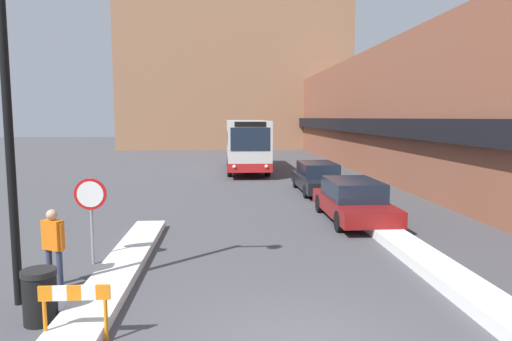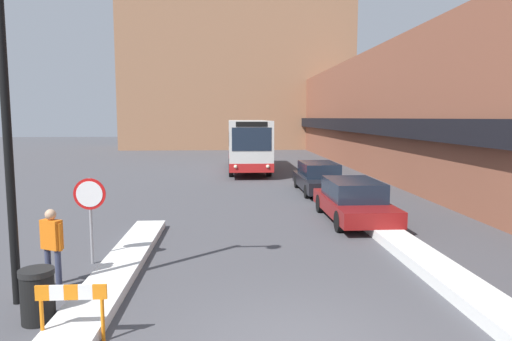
{
  "view_description": "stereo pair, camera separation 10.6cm",
  "coord_description": "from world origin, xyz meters",
  "px_view_note": "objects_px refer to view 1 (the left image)",
  "views": [
    {
      "loc": [
        -1.2,
        -6.5,
        3.54
      ],
      "look_at": [
        -0.18,
        8.37,
        1.81
      ],
      "focal_mm": 32.0,
      "sensor_mm": 36.0,
      "label": 1
    },
    {
      "loc": [
        -1.09,
        -6.51,
        3.54
      ],
      "look_at": [
        -0.18,
        8.37,
        1.81
      ],
      "focal_mm": 32.0,
      "sensor_mm": 36.0,
      "label": 2
    }
  ],
  "objects_px": {
    "pedestrian": "(53,241)",
    "street_lamp": "(23,97)",
    "parked_car_front": "(353,200)",
    "construction_barricade": "(75,302)",
    "stop_sign": "(91,203)",
    "city_bus": "(246,144)",
    "trash_bin": "(40,296)",
    "parked_car_middle": "(318,177)"
  },
  "relations": [
    {
      "from": "parked_car_front",
      "to": "pedestrian",
      "type": "bearing_deg",
      "value": -144.19
    },
    {
      "from": "city_bus",
      "to": "stop_sign",
      "type": "xyz_separation_m",
      "value": [
        -4.64,
        -19.46,
        -0.3
      ]
    },
    {
      "from": "street_lamp",
      "to": "trash_bin",
      "type": "xyz_separation_m",
      "value": [
        0.46,
        -0.86,
        -3.43
      ]
    },
    {
      "from": "parked_car_middle",
      "to": "trash_bin",
      "type": "distance_m",
      "value": 15.46
    },
    {
      "from": "parked_car_front",
      "to": "construction_barricade",
      "type": "bearing_deg",
      "value": -129.49
    },
    {
      "from": "stop_sign",
      "to": "city_bus",
      "type": "bearing_deg",
      "value": 76.6
    },
    {
      "from": "parked_car_front",
      "to": "stop_sign",
      "type": "relative_size",
      "value": 2.29
    },
    {
      "from": "trash_bin",
      "to": "construction_barricade",
      "type": "bearing_deg",
      "value": -42.44
    },
    {
      "from": "city_bus",
      "to": "construction_barricade",
      "type": "distance_m",
      "value": 23.75
    },
    {
      "from": "pedestrian",
      "to": "street_lamp",
      "type": "bearing_deg",
      "value": -68.68
    },
    {
      "from": "construction_barricade",
      "to": "stop_sign",
      "type": "bearing_deg",
      "value": 102.13
    },
    {
      "from": "pedestrian",
      "to": "trash_bin",
      "type": "height_order",
      "value": "pedestrian"
    },
    {
      "from": "city_bus",
      "to": "street_lamp",
      "type": "bearing_deg",
      "value": -103.12
    },
    {
      "from": "trash_bin",
      "to": "parked_car_middle",
      "type": "bearing_deg",
      "value": 60.54
    },
    {
      "from": "city_bus",
      "to": "construction_barricade",
      "type": "relative_size",
      "value": 9.27
    },
    {
      "from": "street_lamp",
      "to": "pedestrian",
      "type": "bearing_deg",
      "value": 83.67
    },
    {
      "from": "parked_car_middle",
      "to": "pedestrian",
      "type": "bearing_deg",
      "value": -124.09
    },
    {
      "from": "parked_car_front",
      "to": "stop_sign",
      "type": "xyz_separation_m",
      "value": [
        -7.61,
        -4.24,
        0.8
      ]
    },
    {
      "from": "pedestrian",
      "to": "stop_sign",
      "type": "bearing_deg",
      "value": 104.48
    },
    {
      "from": "city_bus",
      "to": "stop_sign",
      "type": "height_order",
      "value": "city_bus"
    },
    {
      "from": "parked_car_middle",
      "to": "street_lamp",
      "type": "distance_m",
      "value": 15.29
    },
    {
      "from": "city_bus",
      "to": "parked_car_front",
      "type": "distance_m",
      "value": 15.55
    },
    {
      "from": "trash_bin",
      "to": "street_lamp",
      "type": "bearing_deg",
      "value": 117.97
    },
    {
      "from": "street_lamp",
      "to": "trash_bin",
      "type": "bearing_deg",
      "value": -62.03
    },
    {
      "from": "parked_car_middle",
      "to": "stop_sign",
      "type": "distance_m",
      "value": 12.8
    },
    {
      "from": "stop_sign",
      "to": "trash_bin",
      "type": "height_order",
      "value": "stop_sign"
    },
    {
      "from": "trash_bin",
      "to": "construction_barricade",
      "type": "distance_m",
      "value": 1.15
    },
    {
      "from": "stop_sign",
      "to": "construction_barricade",
      "type": "bearing_deg",
      "value": -77.87
    },
    {
      "from": "parked_car_middle",
      "to": "street_lamp",
      "type": "height_order",
      "value": "street_lamp"
    },
    {
      "from": "street_lamp",
      "to": "stop_sign",
      "type": "bearing_deg",
      "value": 79.22
    },
    {
      "from": "parked_car_front",
      "to": "parked_car_middle",
      "type": "distance_m",
      "value": 6.02
    },
    {
      "from": "parked_car_middle",
      "to": "construction_barricade",
      "type": "relative_size",
      "value": 4.44
    },
    {
      "from": "parked_car_middle",
      "to": "trash_bin",
      "type": "bearing_deg",
      "value": -119.46
    },
    {
      "from": "construction_barricade",
      "to": "trash_bin",
      "type": "bearing_deg",
      "value": 137.56
    },
    {
      "from": "parked_car_front",
      "to": "construction_barricade",
      "type": "distance_m",
      "value": 10.63
    },
    {
      "from": "city_bus",
      "to": "street_lamp",
      "type": "relative_size",
      "value": 1.62
    },
    {
      "from": "street_lamp",
      "to": "parked_car_front",
      "type": "bearing_deg",
      "value": 39.22
    },
    {
      "from": "parked_car_front",
      "to": "trash_bin",
      "type": "distance_m",
      "value": 10.63
    },
    {
      "from": "stop_sign",
      "to": "construction_barricade",
      "type": "distance_m",
      "value": 4.14
    },
    {
      "from": "parked_car_front",
      "to": "street_lamp",
      "type": "xyz_separation_m",
      "value": [
        -8.06,
        -6.57,
        3.2
      ]
    },
    {
      "from": "trash_bin",
      "to": "pedestrian",
      "type": "bearing_deg",
      "value": 102.17
    },
    {
      "from": "city_bus",
      "to": "pedestrian",
      "type": "distance_m",
      "value": 21.56
    }
  ]
}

